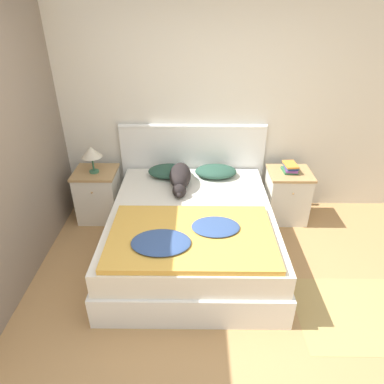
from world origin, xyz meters
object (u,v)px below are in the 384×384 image
Objects in this scene: bed at (192,233)px; book_stack at (290,168)px; nightstand_left at (98,195)px; nightstand_right at (287,195)px; pillow_right at (216,171)px; dog at (180,177)px; pillow_left at (169,171)px; table_lamp at (91,153)px.

book_stack is at bearing 32.13° from bed.
nightstand_left is 1.00× the size of nightstand_right.
dog is (-0.41, -0.25, 0.05)m from pillow_right.
book_stack is (1.42, -0.04, 0.07)m from pillow_left.
bed is 3.09× the size of nightstand_right.
dog reaches higher than pillow_left.
nightstand_left is 1.46m from pillow_right.
pillow_right is 0.87m from book_stack.
pillow_left is (0.87, 0.06, 0.29)m from nightstand_left.
pillow_left is 0.29m from dog.
pillow_left is 0.72× the size of dog.
pillow_left reaches higher than bed.
table_lamp is (-2.30, -0.02, 0.56)m from nightstand_right.
nightstand_right is (1.15, 0.70, 0.05)m from bed.
pillow_left is at bearing 120.18° from dog.
pillow_left is at bearing 178.38° from book_stack.
book_stack is (-0.00, 0.02, 0.37)m from nightstand_right.
pillow_right is (0.28, 0.76, 0.34)m from bed.
nightstand_left is 2.30m from nightstand_right.
dog is (0.14, -0.25, 0.05)m from pillow_left.
table_lamp is (0.00, -0.02, 0.56)m from nightstand_left.
pillow_right reaches higher than bed.
dog is (-0.13, 0.51, 0.39)m from bed.
pillow_left is at bearing 4.97° from table_lamp.
dog is at bearing -170.87° from book_stack.
nightstand_right is 1.46m from pillow_left.
pillow_right is at bearing 3.04° from table_lamp.
nightstand_right is 1.28× the size of pillow_right.
nightstand_left is 2.80× the size of book_stack.
pillow_right reaches higher than nightstand_left.
book_stack is (1.28, 0.21, 0.02)m from dog.
dog is 3.03× the size of book_stack.
bed is 1.35m from nightstand_left.
nightstand_right is 0.37m from book_stack.
bed is 0.88m from pillow_right.
nightstand_left is (-1.15, 0.70, 0.05)m from bed.
table_lamp is (-1.15, 0.68, 0.61)m from bed.
table_lamp is at bearing -175.03° from pillow_left.
table_lamp reaches higher than nightstand_left.
nightstand_right is 2.80× the size of book_stack.
pillow_right is 1.56× the size of table_lamp.
pillow_left and pillow_right have the same top height.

